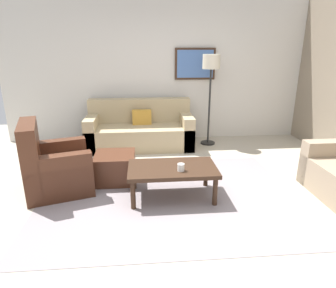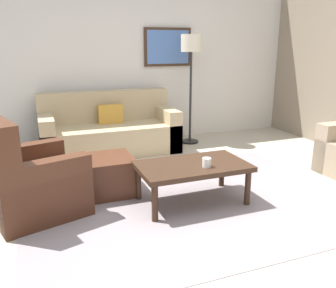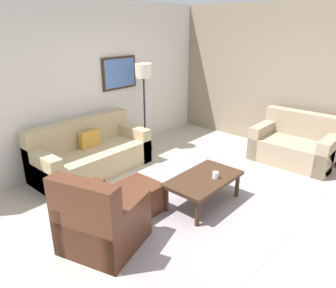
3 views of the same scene
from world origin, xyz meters
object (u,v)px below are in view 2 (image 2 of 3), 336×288
(cup, at_px, (207,162))
(lamp_standing, at_px, (191,55))
(couch_main, at_px, (109,131))
(armchair_leather, at_px, (27,184))
(framed_artwork, at_px, (168,47))
(ottoman, at_px, (107,175))
(coffee_table, at_px, (192,169))

(cup, height_order, lamp_standing, lamp_standing)
(lamp_standing, bearing_deg, couch_main, 179.04)
(armchair_leather, relative_size, lamp_standing, 0.58)
(couch_main, distance_m, lamp_standing, 1.74)
(cup, relative_size, lamp_standing, 0.05)
(armchair_leather, distance_m, framed_artwork, 3.39)
(framed_artwork, bearing_deg, ottoman, -126.56)
(cup, xyz_separation_m, framed_artwork, (0.62, 2.66, 1.06))
(coffee_table, height_order, cup, cup)
(couch_main, height_order, armchair_leather, armchair_leather)
(coffee_table, relative_size, framed_artwork, 1.38)
(lamp_standing, bearing_deg, armchair_leather, -144.18)
(ottoman, bearing_deg, lamp_standing, 42.50)
(ottoman, distance_m, coffee_table, 0.95)
(ottoman, distance_m, lamp_standing, 2.59)
(lamp_standing, height_order, framed_artwork, framed_artwork)
(armchair_leather, relative_size, cup, 11.15)
(ottoman, bearing_deg, cup, -38.51)
(couch_main, distance_m, armchair_leather, 2.14)
(coffee_table, bearing_deg, cup, -54.77)
(cup, bearing_deg, ottoman, 141.49)
(couch_main, bearing_deg, armchair_leather, -122.25)
(coffee_table, bearing_deg, ottoman, 144.17)
(lamp_standing, distance_m, framed_artwork, 0.50)
(couch_main, xyz_separation_m, cup, (0.50, -2.25, 0.16))
(coffee_table, xyz_separation_m, cup, (0.09, -0.13, 0.10))
(couch_main, bearing_deg, framed_artwork, 20.10)
(cup, xyz_separation_m, lamp_standing, (0.84, 2.23, 0.95))
(couch_main, distance_m, coffee_table, 2.16)
(armchair_leather, distance_m, coffee_table, 1.58)
(couch_main, height_order, ottoman, couch_main)
(cup, bearing_deg, framed_artwork, 76.95)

